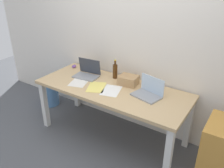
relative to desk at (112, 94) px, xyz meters
The scene contains 13 objects.
ground_plane 0.65m from the desk, ahead, with size 8.00×8.00×0.00m, color #515459.
back_wall 0.80m from the desk, 90.00° to the left, with size 5.20×0.08×2.60m, color silver.
desk is the anchor object (origin of this frame).
laptop_left 0.51m from the desk, 167.80° to the left, with size 0.36×0.26×0.23m.
laptop_right 0.49m from the desk, ahead, with size 0.37×0.29×0.22m.
beer_bottle 0.35m from the desk, 115.19° to the left, with size 0.06×0.06×0.26m.
computer_mouse 0.90m from the desk, 163.63° to the left, with size 0.06×0.10×0.03m, color #724799.
cardboard_box 0.27m from the desk, 58.20° to the left, with size 0.23×0.19×0.11m, color tan.
paper_yellow_folder 0.22m from the desk, 149.95° to the right, with size 0.21×0.30×0.00m, color #F4E06B.
paper_sheet_front_left 0.47m from the desk, 166.91° to the right, with size 0.21×0.30×0.00m, color white.
paper_sheet_center 0.12m from the desk, 62.90° to the right, with size 0.21×0.30×0.00m, color white.
water_cooler_jug 1.42m from the desk, behind, with size 0.29×0.29×0.43m.
filing_cabinet 1.41m from the desk, ahead, with size 0.40×0.48×0.71m, color #C68938.
Camera 1 is at (1.46, -2.22, 2.09)m, focal length 37.95 mm.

